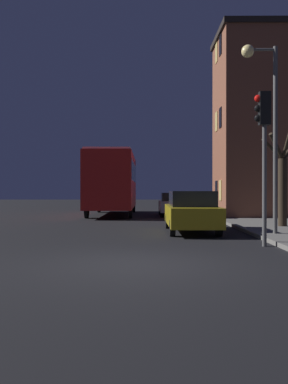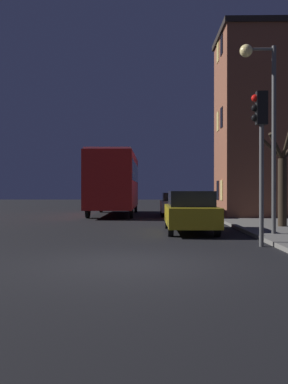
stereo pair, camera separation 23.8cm
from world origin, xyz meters
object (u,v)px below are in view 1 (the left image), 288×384
streetlamp (265,105)px  bus (113,179)px  car_mid_lane (175,204)px  traffic_light (263,135)px  bare_tree (283,180)px  car_near_lane (191,211)px

streetlamp → bus: bearing=115.5°
bus → car_mid_lane: bearing=-15.7°
traffic_light → bare_tree: 5.65m
car_mid_lane → bus: bearing=164.3°
bus → car_near_lane: size_ratio=2.09×
streetlamp → bare_tree: size_ratio=1.67×
bare_tree → car_near_lane: bare_tree is taller
streetlamp → traffic_light: bearing=-106.4°
bare_tree → car_mid_lane: 9.35m
streetlamp → bus: size_ratio=0.65×
bare_tree → car_near_lane: bearing=-162.2°
bus → car_mid_lane: 4.20m
car_near_lane → car_mid_lane: car_near_lane is taller
streetlamp → bare_tree: (1.50, 2.85, -2.39)m
streetlamp → bare_tree: streetlamp is taller
traffic_light → bare_tree: traffic_light is taller
car_near_lane → traffic_light: bearing=-68.2°
bus → car_mid_lane: size_ratio=2.34×
bus → car_mid_lane: (3.77, -1.06, -1.51)m
bare_tree → bus: bearing=127.8°
streetlamp → car_near_lane: size_ratio=1.35×
bus → car_near_lane: bearing=-71.0°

